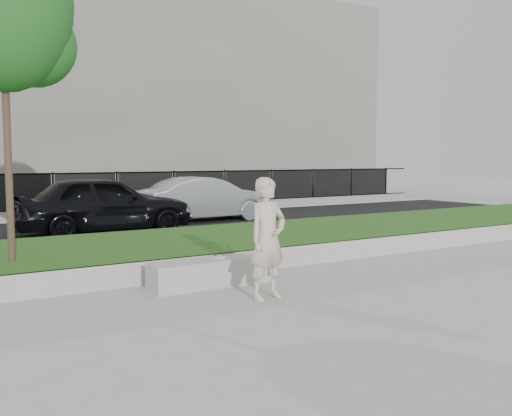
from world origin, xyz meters
TOP-DOWN VIEW (x-y plane):
  - ground at (0.00, 0.00)m, footprint 90.00×90.00m
  - grass_bank at (0.00, 3.00)m, footprint 34.00×4.00m
  - grass_kerb at (0.00, 1.04)m, footprint 34.00×0.08m
  - street at (0.00, 8.50)m, footprint 34.00×7.00m
  - far_pavement at (0.00, 13.00)m, footprint 34.00×3.00m
  - iron_fence at (0.00, 12.00)m, footprint 32.00×0.30m
  - building_facade at (0.00, 20.00)m, footprint 34.00×10.00m
  - stone_bench at (-0.65, 0.40)m, footprint 2.14×0.53m
  - man at (-0.36, -0.81)m, footprint 0.72×0.53m
  - book at (-0.47, 0.46)m, footprint 0.29×0.26m
  - young_tree at (-3.36, 2.22)m, footprint 2.29×2.19m
  - car_dark at (-0.24, 7.56)m, footprint 4.77×2.07m
  - car_silver at (3.51, 8.80)m, footprint 4.40×1.65m

SIDE VIEW (x-z plane):
  - ground at x=0.00m, z-range 0.00..0.00m
  - street at x=0.00m, z-range 0.00..0.04m
  - far_pavement at x=0.00m, z-range 0.00..0.12m
  - grass_bank at x=0.00m, z-range 0.00..0.40m
  - grass_kerb at x=0.00m, z-range 0.00..0.40m
  - stone_bench at x=-0.65m, z-range 0.00..0.44m
  - book at x=-0.47m, z-range 0.44..0.46m
  - iron_fence at x=0.00m, z-range -0.21..1.29m
  - car_silver at x=3.51m, z-range 0.04..1.48m
  - car_dark at x=-0.24m, z-range 0.04..1.64m
  - man at x=-0.36m, z-range 0.00..1.82m
  - young_tree at x=-3.36m, z-range 1.67..7.27m
  - building_facade at x=0.00m, z-range 0.00..10.00m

